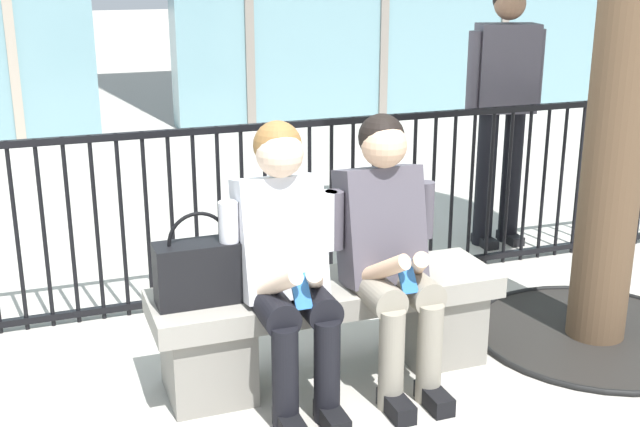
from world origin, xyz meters
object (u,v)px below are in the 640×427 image
Objects in this scene: bystander_at_railing at (504,96)px; seated_person_companion at (388,244)px; handbag_on_bench at (200,271)px; seated_person_with_phone at (286,257)px; stone_bench at (328,319)px.

seated_person_companion is at bearing -135.40° from bystander_at_railing.
seated_person_companion is 3.01× the size of handbag_on_bench.
seated_person_companion is at bearing 0.00° from seated_person_with_phone.
stone_bench is 1.32× the size of seated_person_with_phone.
seated_person_with_phone is at bearing 180.00° from seated_person_companion.
handbag_on_bench is 2.70m from bystander_at_railing.
handbag_on_bench reaches higher than stone_bench.
handbag_on_bench is at bearing 171.72° from seated_person_companion.
stone_bench is 0.46m from seated_person_companion.
seated_person_with_phone is 0.71× the size of bystander_at_railing.
seated_person_with_phone is 1.00× the size of seated_person_companion.
seated_person_companion is (0.47, 0.00, 0.00)m from seated_person_with_phone.
seated_person_companion is 2.12m from bystander_at_railing.
bystander_at_railing reaches higher than handbag_on_bench.
handbag_on_bench is 0.24× the size of bystander_at_railing.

